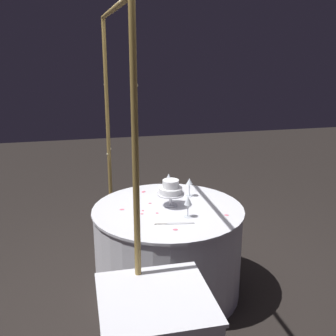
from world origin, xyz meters
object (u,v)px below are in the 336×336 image
object	(u,v)px
wine_glass_1	(189,183)
tiered_cake	(171,189)
cake_knife	(172,223)
wine_glass_0	(169,178)
wine_glass_2	(188,202)
main_table	(168,251)
decorative_arch	(117,125)

from	to	relation	value
wine_glass_1	tiered_cake	bearing A→B (deg)	130.92
tiered_cake	cake_knife	xyz separation A→B (m)	(-0.35, 0.07, -0.14)
wine_glass_0	wine_glass_2	bearing A→B (deg)	-178.11
wine_glass_2	tiered_cake	bearing A→B (deg)	17.12
main_table	wine_glass_0	world-z (taller)	wine_glass_0
wine_glass_1	cake_knife	xyz separation A→B (m)	(-0.53, 0.28, -0.12)
decorative_arch	wine_glass_1	bearing A→B (deg)	-69.71
cake_knife	decorative_arch	bearing A→B (deg)	49.36
decorative_arch	wine_glass_2	world-z (taller)	decorative_arch
main_table	cake_knife	distance (m)	0.48
wine_glass_2	cake_knife	size ratio (longest dim) A/B	0.57
tiered_cake	wine_glass_2	xyz separation A→B (m)	(-0.25, -0.08, -0.02)
decorative_arch	main_table	xyz separation A→B (m)	(-0.00, -0.38, -1.07)
decorative_arch	wine_glass_0	world-z (taller)	decorative_arch
wine_glass_0	cake_knife	bearing A→B (deg)	169.14
tiered_cake	main_table	bearing A→B (deg)	147.07
main_table	wine_glass_2	distance (m)	0.55
wine_glass_1	cake_knife	distance (m)	0.61
main_table	wine_glass_0	xyz separation A→B (m)	(0.38, -0.09, 0.50)
decorative_arch	wine_glass_2	bearing A→B (deg)	-111.76
wine_glass_0	wine_glass_2	world-z (taller)	wine_glass_0
main_table	wine_glass_1	distance (m)	0.60
main_table	cake_knife	bearing A→B (deg)	172.69
wine_glass_0	tiered_cake	bearing A→B (deg)	170.02
decorative_arch	wine_glass_2	xyz separation A→B (m)	(-0.20, -0.49, -0.56)
tiered_cake	cake_knife	bearing A→B (deg)	168.33
wine_glass_2	cake_knife	distance (m)	0.21
main_table	decorative_arch	bearing A→B (deg)	89.84
tiered_cake	wine_glass_0	size ratio (longest dim) A/B	1.31
tiered_cake	wine_glass_2	bearing A→B (deg)	-162.88
tiered_cake	decorative_arch	bearing A→B (deg)	97.01
wine_glass_1	main_table	bearing A→B (deg)	133.89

